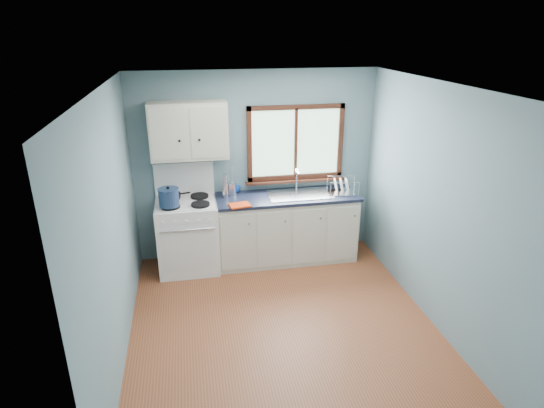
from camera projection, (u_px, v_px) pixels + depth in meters
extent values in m
cube|color=brown|center=(283.00, 326.00, 4.87)|extent=(3.20, 3.60, 0.02)
cube|color=white|center=(286.00, 86.00, 3.95)|extent=(3.20, 3.60, 0.02)
cube|color=slate|center=(256.00, 166.00, 6.07)|extent=(3.20, 0.02, 2.50)
cube|color=slate|center=(347.00, 334.00, 2.76)|extent=(3.20, 0.02, 2.50)
cube|color=slate|center=(111.00, 231.00, 4.13)|extent=(0.02, 3.60, 2.50)
cube|color=slate|center=(436.00, 207.00, 4.69)|extent=(0.02, 3.60, 2.50)
cube|color=white|center=(188.00, 236.00, 5.88)|extent=(0.76, 0.65, 0.92)
cube|color=white|center=(184.00, 179.00, 5.91)|extent=(0.76, 0.05, 0.44)
cube|color=silver|center=(186.00, 203.00, 5.71)|extent=(0.72, 0.59, 0.01)
cylinder|color=black|center=(171.00, 206.00, 5.53)|extent=(0.23, 0.23, 0.03)
cylinder|color=black|center=(200.00, 204.00, 5.59)|extent=(0.23, 0.23, 0.03)
cylinder|color=black|center=(171.00, 198.00, 5.81)|extent=(0.23, 0.23, 0.03)
cylinder|color=black|center=(199.00, 196.00, 5.87)|extent=(0.23, 0.23, 0.03)
cylinder|color=silver|center=(187.00, 230.00, 5.47)|extent=(0.66, 0.02, 0.02)
cube|color=silver|center=(189.00, 251.00, 5.60)|extent=(0.66, 0.01, 0.55)
cube|color=beige|center=(286.00, 229.00, 6.13)|extent=(1.85, 0.60, 0.88)
cube|color=black|center=(285.00, 254.00, 6.30)|extent=(1.85, 0.54, 0.08)
cube|color=black|center=(286.00, 197.00, 5.96)|extent=(1.89, 0.64, 0.04)
cube|color=silver|center=(300.00, 194.00, 5.99)|extent=(0.84, 0.46, 0.01)
cube|color=silver|center=(285.00, 201.00, 5.98)|extent=(0.36, 0.40, 0.14)
cube|color=silver|center=(314.00, 199.00, 6.05)|extent=(0.36, 0.40, 0.14)
cylinder|color=silver|center=(296.00, 180.00, 6.12)|extent=(0.02, 0.02, 0.28)
cylinder|color=silver|center=(298.00, 172.00, 6.01)|extent=(0.02, 0.16, 0.02)
sphere|color=silver|center=(297.00, 170.00, 6.07)|extent=(0.04, 0.04, 0.04)
cube|color=#9EC6A8|center=(295.00, 143.00, 6.03)|extent=(1.22, 0.01, 0.92)
cube|color=#431F13|center=(296.00, 107.00, 5.84)|extent=(1.30, 0.05, 0.06)
cube|color=#431F13|center=(295.00, 177.00, 6.19)|extent=(1.30, 0.05, 0.06)
cube|color=#431F13|center=(249.00, 145.00, 5.91)|extent=(0.06, 0.05, 1.00)
cube|color=#431F13|center=(340.00, 141.00, 6.12)|extent=(0.06, 0.05, 1.00)
cube|color=#431F13|center=(296.00, 143.00, 6.01)|extent=(0.03, 0.05, 0.92)
cube|color=#431F13|center=(296.00, 181.00, 6.18)|extent=(1.36, 0.10, 0.03)
cube|color=beige|center=(189.00, 131.00, 5.55)|extent=(0.95, 0.32, 0.70)
cube|color=beige|center=(169.00, 134.00, 5.36)|extent=(0.44, 0.01, 0.62)
cube|color=beige|center=(209.00, 133.00, 5.44)|extent=(0.44, 0.01, 0.62)
sphere|color=black|center=(179.00, 141.00, 5.40)|extent=(0.03, 0.03, 0.03)
sphere|color=black|center=(199.00, 140.00, 5.44)|extent=(0.03, 0.03, 0.03)
cylinder|color=black|center=(171.00, 195.00, 5.78)|extent=(0.30, 0.30, 0.05)
cube|color=black|center=(185.00, 193.00, 5.85)|extent=(0.14, 0.06, 0.01)
cylinder|color=navy|center=(169.00, 198.00, 5.48)|extent=(0.32, 0.32, 0.21)
cylinder|color=navy|center=(168.00, 189.00, 5.44)|extent=(0.33, 0.33, 0.01)
sphere|color=black|center=(168.00, 188.00, 5.43)|extent=(0.05, 0.05, 0.04)
cylinder|color=silver|center=(231.00, 189.00, 5.96)|extent=(0.15, 0.15, 0.17)
cylinder|color=silver|center=(232.00, 176.00, 5.91)|extent=(0.01, 0.01, 0.24)
cylinder|color=silver|center=(229.00, 174.00, 5.90)|extent=(0.01, 0.01, 0.29)
cylinder|color=silver|center=(231.00, 177.00, 5.88)|extent=(0.01, 0.01, 0.22)
cylinder|color=silver|center=(225.00, 186.00, 5.84)|extent=(0.09, 0.09, 0.32)
imported|color=#0B3BA8|center=(235.00, 185.00, 6.00)|extent=(0.12, 0.12, 0.24)
cube|color=#E63E11|center=(240.00, 205.00, 5.61)|extent=(0.28, 0.22, 0.02)
cube|color=silver|center=(342.00, 192.00, 6.06)|extent=(0.43, 0.35, 0.01)
cylinder|color=silver|center=(331.00, 190.00, 5.89)|extent=(0.01, 0.01, 0.19)
cylinder|color=silver|center=(359.00, 189.00, 5.90)|extent=(0.01, 0.01, 0.19)
cylinder|color=silver|center=(327.00, 183.00, 6.15)|extent=(0.01, 0.01, 0.19)
cylinder|color=silver|center=(354.00, 182.00, 6.16)|extent=(0.01, 0.01, 0.19)
cylinder|color=silver|center=(345.00, 183.00, 5.86)|extent=(0.37, 0.06, 0.01)
cylinder|color=silver|center=(341.00, 176.00, 6.12)|extent=(0.37, 0.06, 0.01)
cylinder|color=white|center=(336.00, 185.00, 6.02)|extent=(0.08, 0.21, 0.20)
cylinder|color=white|center=(341.00, 185.00, 6.02)|extent=(0.08, 0.21, 0.20)
cylinder|color=white|center=(347.00, 185.00, 6.03)|extent=(0.08, 0.21, 0.20)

